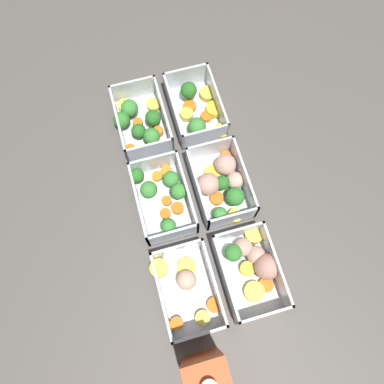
{
  "coord_description": "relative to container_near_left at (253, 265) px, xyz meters",
  "views": [
    {
      "loc": [
        -0.25,
        0.07,
        0.76
      ],
      "look_at": [
        0.0,
        0.0,
        0.02
      ],
      "focal_mm": 35.0,
      "sensor_mm": 36.0,
      "label": 1
    }
  ],
  "objects": [
    {
      "name": "juice_carton",
      "position": [
        -0.16,
        0.14,
        0.07
      ],
      "size": [
        0.07,
        0.07,
        0.2
      ],
      "color": "#D14C1E",
      "rests_on": "ground_plane"
    },
    {
      "name": "container_far_center",
      "position": [
        0.19,
        0.13,
        0.0
      ],
      "size": [
        0.17,
        0.11,
        0.06
      ],
      "color": "silver",
      "rests_on": "ground_plane"
    },
    {
      "name": "container_near_right",
      "position": [
        0.36,
        0.01,
        -0.0
      ],
      "size": [
        0.17,
        0.12,
        0.06
      ],
      "color": "silver",
      "rests_on": "ground_plane"
    },
    {
      "name": "container_near_left",
      "position": [
        0.0,
        0.0,
        0.0
      ],
      "size": [
        0.18,
        0.12,
        0.06
      ],
      "color": "silver",
      "rests_on": "ground_plane"
    },
    {
      "name": "container_far_right",
      "position": [
        0.37,
        0.14,
        0.0
      ],
      "size": [
        0.17,
        0.11,
        0.06
      ],
      "color": "silver",
      "rests_on": "ground_plane"
    },
    {
      "name": "container_near_center",
      "position": [
        0.18,
        0.01,
        0.0
      ],
      "size": [
        0.17,
        0.11,
        0.06
      ],
      "color": "silver",
      "rests_on": "ground_plane"
    },
    {
      "name": "container_far_left",
      "position": [
        -0.01,
        0.14,
        -0.0
      ],
      "size": [
        0.17,
        0.13,
        0.06
      ],
      "color": "silver",
      "rests_on": "ground_plane"
    },
    {
      "name": "ground_plane",
      "position": [
        0.18,
        0.07,
        -0.02
      ],
      "size": [
        4.0,
        4.0,
        0.0
      ],
      "primitive_type": "plane",
      "color": "#56514C"
    }
  ]
}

